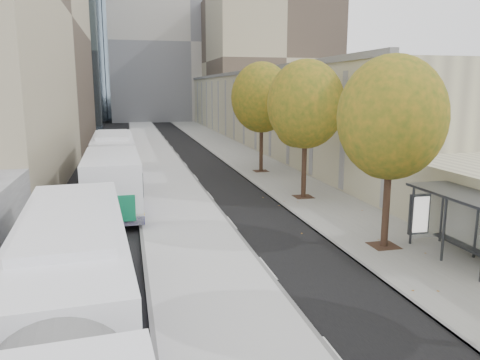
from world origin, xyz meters
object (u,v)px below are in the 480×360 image
object	(u,v)px
bus_shelter	(468,204)
bus_near	(65,356)
bus_far	(113,165)
distant_car	(116,136)

from	to	relation	value
bus_shelter	bus_near	xyz separation A→B (m)	(-13.30, -6.06, -0.54)
bus_far	bus_shelter	bearing A→B (deg)	-51.30
distant_car	bus_near	bearing A→B (deg)	-96.04
bus_shelter	distant_car	size ratio (longest dim) A/B	1.06
bus_near	distant_car	world-z (taller)	bus_near
bus_far	distant_car	distance (m)	28.15
distant_car	bus_shelter	bearing A→B (deg)	-79.11
bus_shelter	bus_far	distance (m)	20.29
bus_shelter	bus_near	bearing A→B (deg)	-155.52
bus_shelter	bus_far	world-z (taller)	bus_far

